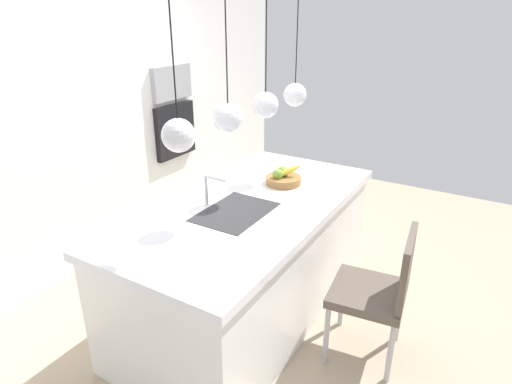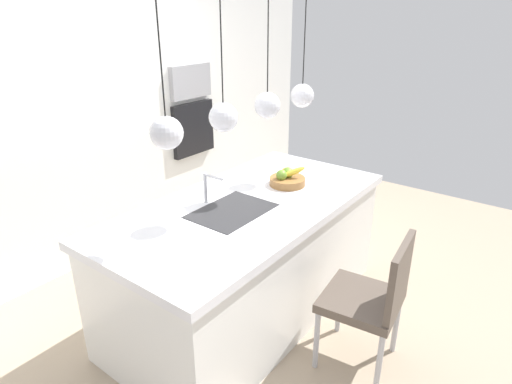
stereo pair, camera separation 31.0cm
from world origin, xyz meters
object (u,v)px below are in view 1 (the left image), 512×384
Objects in this scene: fruit_bowl at (283,177)px; chair_near at (380,288)px; microwave at (171,83)px; oven at (175,130)px.

fruit_bowl is 1.12m from chair_near.
microwave reaches higher than chair_near.
microwave is 2.91m from chair_near.
fruit_bowl is 0.51× the size of microwave.
oven reaches higher than fruit_bowl.
fruit_bowl is 1.72m from oven.
chair_near is (-1.02, -2.54, -0.96)m from microwave.
oven is (0.59, 1.61, 0.02)m from fruit_bowl.
microwave is at bearing 0.00° from oven.
chair_near is at bearing -114.82° from fruit_bowl.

